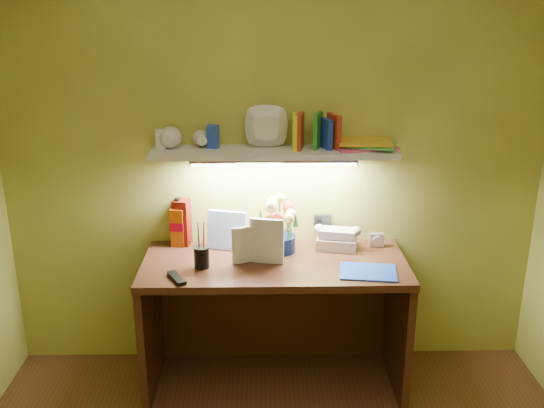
# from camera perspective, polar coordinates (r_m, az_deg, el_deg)

# --- Properties ---
(desk) EXTENTS (1.40, 0.60, 0.75)m
(desk) POSITION_cam_1_polar(r_m,az_deg,el_deg) (3.39, 0.24, -11.20)
(desk) COLOR #381D0F
(desk) RESTS_ON ground
(flower_bouquet) EXTENTS (0.26, 0.26, 0.32)m
(flower_bouquet) POSITION_cam_1_polar(r_m,az_deg,el_deg) (3.29, 0.69, -1.88)
(flower_bouquet) COLOR #07173C
(flower_bouquet) RESTS_ON desk
(telephone) EXTENTS (0.25, 0.20, 0.13)m
(telephone) POSITION_cam_1_polar(r_m,az_deg,el_deg) (3.39, 6.15, -3.07)
(telephone) COLOR beige
(telephone) RESTS_ON desk
(desk_clock) EXTENTS (0.08, 0.04, 0.08)m
(desk_clock) POSITION_cam_1_polar(r_m,az_deg,el_deg) (3.44, 9.83, -3.33)
(desk_clock) COLOR silver
(desk_clock) RESTS_ON desk
(whisky_bottle) EXTENTS (0.09, 0.09, 0.28)m
(whisky_bottle) POSITION_cam_1_polar(r_m,az_deg,el_deg) (3.41, -8.83, -1.67)
(whisky_bottle) COLOR #A74304
(whisky_bottle) RESTS_ON desk
(whisky_box) EXTENTS (0.10, 0.10, 0.26)m
(whisky_box) POSITION_cam_1_polar(r_m,az_deg,el_deg) (3.43, -8.46, -1.71)
(whisky_box) COLOR #630F07
(whisky_box) RESTS_ON desk
(pen_cup) EXTENTS (0.10, 0.10, 0.19)m
(pen_cup) POSITION_cam_1_polar(r_m,az_deg,el_deg) (3.13, -6.67, -4.34)
(pen_cup) COLOR black
(pen_cup) RESTS_ON desk
(art_card) EXTENTS (0.22, 0.09, 0.22)m
(art_card) POSITION_cam_1_polar(r_m,az_deg,el_deg) (3.35, -4.25, -2.47)
(art_card) COLOR white
(art_card) RESTS_ON desk
(tv_remote) EXTENTS (0.11, 0.16, 0.02)m
(tv_remote) POSITION_cam_1_polar(r_m,az_deg,el_deg) (3.05, -8.98, -6.89)
(tv_remote) COLOR black
(tv_remote) RESTS_ON desk
(blue_folder) EXTENTS (0.31, 0.25, 0.01)m
(blue_folder) POSITION_cam_1_polar(r_m,az_deg,el_deg) (3.13, 9.03, -6.32)
(blue_folder) COLOR blue
(blue_folder) RESTS_ON desk
(desk_book_a) EXTENTS (0.15, 0.06, 0.20)m
(desk_book_a) POSITION_cam_1_polar(r_m,az_deg,el_deg) (3.15, -3.79, -4.02)
(desk_book_a) COLOR silver
(desk_book_a) RESTS_ON desk
(desk_book_b) EXTENTS (0.18, 0.06, 0.25)m
(desk_book_b) POSITION_cam_1_polar(r_m,az_deg,el_deg) (3.17, -2.12, -3.40)
(desk_book_b) COLOR silver
(desk_book_b) RESTS_ON desk
(wall_shelf) EXTENTS (1.31, 0.32, 0.22)m
(wall_shelf) POSITION_cam_1_polar(r_m,az_deg,el_deg) (3.20, 0.55, 5.47)
(wall_shelf) COLOR silver
(wall_shelf) RESTS_ON ground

